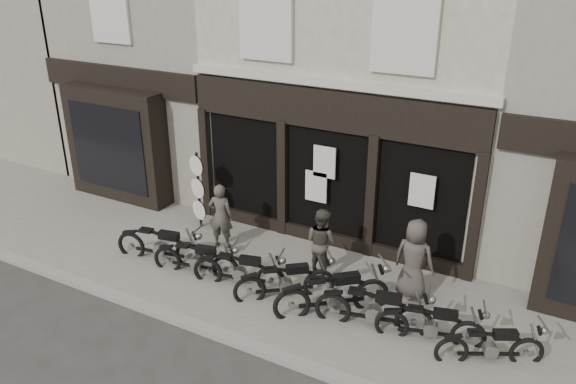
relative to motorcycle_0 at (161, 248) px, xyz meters
The scene contains 18 objects.
ground_plane 2.98m from the motorcycle_0, ahead, with size 90.00×90.00×0.00m, color #2D2B28.
pavement 3.01m from the motorcycle_0, 11.06° to the left, with size 30.00×4.20×0.12m, color #67645B.
kerb 3.35m from the motorcycle_0, 28.25° to the right, with size 30.00×0.25×0.13m, color gray.
central_building 7.32m from the motorcycle_0, 62.45° to the left, with size 7.30×6.22×8.34m.
neighbour_left 7.47m from the motorcycle_0, 121.53° to the left, with size 5.60×6.73×8.34m.
filler_left 13.40m from the motorcycle_0, 153.87° to the left, with size 11.00×6.00×8.20m, color gray.
motorcycle_0 is the anchor object (origin of this frame).
motorcycle_1 1.09m from the motorcycle_0, ahead, with size 2.03×0.74×0.98m.
motorcycle_2 2.18m from the motorcycle_0, ahead, with size 2.04×0.81×1.00m.
motorcycle_3 3.26m from the motorcycle_0, ahead, with size 1.79×1.54×1.02m.
motorcycle_4 4.32m from the motorcycle_0, ahead, with size 1.95×1.76×1.13m.
motorcycle_5 5.20m from the motorcycle_0, ahead, with size 2.22×0.83×1.08m.
motorcycle_6 6.26m from the motorcycle_0, ahead, with size 1.96×0.81×0.96m.
motorcycle_7 7.32m from the motorcycle_0, ahead, with size 1.75×1.11×0.91m.
man_left 1.57m from the motorcycle_0, 55.35° to the left, with size 0.59×0.39×1.61m, color #454138.
man_centre 3.73m from the motorcycle_0, 19.38° to the left, with size 0.76×0.59×1.57m, color #3E3832.
man_right 5.69m from the motorcycle_0, 14.10° to the left, with size 0.83×0.54×1.70m, color #413B36.
advert_sign_post 1.92m from the motorcycle_0, 97.55° to the left, with size 0.51×0.34×2.14m.
Camera 1 is at (5.08, -8.19, 6.68)m, focal length 35.00 mm.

